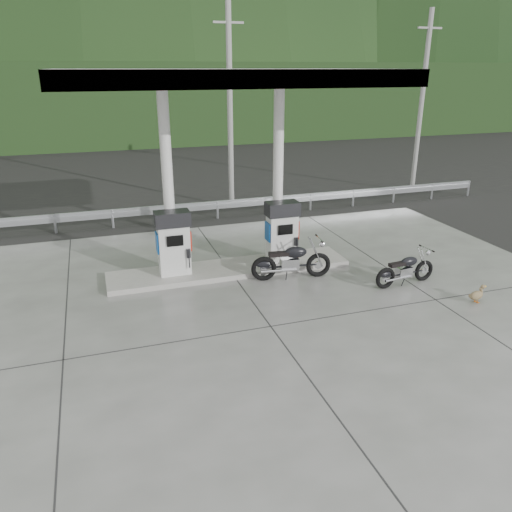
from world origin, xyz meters
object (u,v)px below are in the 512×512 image
object	(u,v)px
gas_pump_left	(174,243)
motorcycle_left	(291,262)
duck	(476,296)
gas_pump_right	(282,232)
motorcycle_right	(405,270)

from	to	relation	value
gas_pump_left	motorcycle_left	distance (m)	3.31
gas_pump_left	duck	bearing A→B (deg)	-29.58
gas_pump_right	motorcycle_right	xyz separation A→B (m)	(2.70, -2.39, -0.63)
gas_pump_left	duck	world-z (taller)	gas_pump_left
gas_pump_left	duck	xyz separation A→B (m)	(6.96, -3.95, -0.86)
gas_pump_right	motorcycle_left	size ratio (longest dim) A/B	0.84
gas_pump_left	gas_pump_right	xyz separation A→B (m)	(3.20, 0.00, 0.00)
motorcycle_left	motorcycle_right	size ratio (longest dim) A/B	1.20
motorcycle_left	duck	size ratio (longest dim) A/B	4.02
motorcycle_left	duck	xyz separation A→B (m)	(3.86, -2.91, -0.31)
gas_pump_left	motorcycle_left	xyz separation A→B (m)	(3.10, -1.04, -0.54)
duck	gas_pump_right	bearing A→B (deg)	120.62
gas_pump_left	motorcycle_right	distance (m)	6.39
motorcycle_left	motorcycle_right	distance (m)	3.11
motorcycle_left	gas_pump_right	bearing A→B (deg)	92.20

